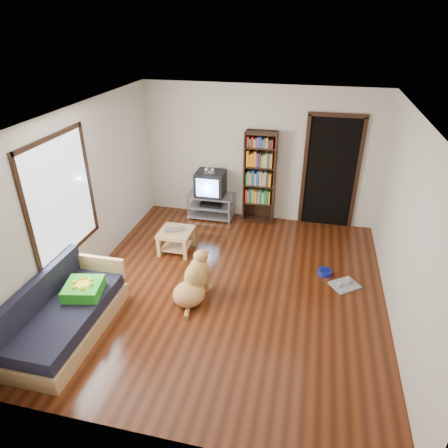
% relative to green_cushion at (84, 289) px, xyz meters
% --- Properties ---
extents(ground, '(5.00, 5.00, 0.00)m').
position_rel_green_cushion_xyz_m(ground, '(1.75, 1.08, -0.50)').
color(ground, '#56230E').
rests_on(ground, ground).
extents(ceiling, '(5.00, 5.00, 0.00)m').
position_rel_green_cushion_xyz_m(ceiling, '(1.75, 1.08, 2.10)').
color(ceiling, white).
rests_on(ceiling, ground).
extents(wall_back, '(4.50, 0.00, 4.50)m').
position_rel_green_cushion_xyz_m(wall_back, '(1.75, 3.58, 0.80)').
color(wall_back, beige).
rests_on(wall_back, ground).
extents(wall_front, '(4.50, 0.00, 4.50)m').
position_rel_green_cushion_xyz_m(wall_front, '(1.75, -1.42, 0.80)').
color(wall_front, beige).
rests_on(wall_front, ground).
extents(wall_left, '(0.00, 5.00, 5.00)m').
position_rel_green_cushion_xyz_m(wall_left, '(-0.50, 1.08, 0.80)').
color(wall_left, beige).
rests_on(wall_left, ground).
extents(wall_right, '(0.00, 5.00, 5.00)m').
position_rel_green_cushion_xyz_m(wall_right, '(4.00, 1.08, 0.80)').
color(wall_right, beige).
rests_on(wall_right, ground).
extents(green_cushion, '(0.55, 0.55, 0.15)m').
position_rel_green_cushion_xyz_m(green_cushion, '(0.00, 0.00, 0.00)').
color(green_cushion, green).
rests_on(green_cushion, sofa).
extents(laptop, '(0.41, 0.36, 0.03)m').
position_rel_green_cushion_xyz_m(laptop, '(0.60, 1.90, -0.08)').
color(laptop, silver).
rests_on(laptop, coffee_table).
extents(dog_bowl, '(0.22, 0.22, 0.08)m').
position_rel_green_cushion_xyz_m(dog_bowl, '(3.13, 1.79, -0.46)').
color(dog_bowl, navy).
rests_on(dog_bowl, ground).
extents(grey_rag, '(0.51, 0.49, 0.03)m').
position_rel_green_cushion_xyz_m(grey_rag, '(3.43, 1.54, -0.48)').
color(grey_rag, '#989898').
rests_on(grey_rag, ground).
extents(window, '(0.03, 1.46, 1.70)m').
position_rel_green_cushion_xyz_m(window, '(-0.48, 0.58, 1.00)').
color(window, white).
rests_on(window, wall_left).
extents(doorway, '(1.03, 0.05, 2.19)m').
position_rel_green_cushion_xyz_m(doorway, '(3.10, 3.56, 0.62)').
color(doorway, black).
rests_on(doorway, wall_back).
extents(tv_stand, '(0.90, 0.45, 0.50)m').
position_rel_green_cushion_xyz_m(tv_stand, '(0.85, 3.33, -0.23)').
color(tv_stand, '#99999E').
rests_on(tv_stand, ground).
extents(crt_tv, '(0.55, 0.52, 0.58)m').
position_rel_green_cushion_xyz_m(crt_tv, '(0.85, 3.35, 0.25)').
color(crt_tv, black).
rests_on(crt_tv, tv_stand).
extents(bookshelf, '(0.60, 0.30, 1.80)m').
position_rel_green_cushion_xyz_m(bookshelf, '(1.80, 3.42, 0.50)').
color(bookshelf, black).
rests_on(bookshelf, ground).
extents(sofa, '(0.80, 1.80, 0.80)m').
position_rel_green_cushion_xyz_m(sofa, '(-0.12, -0.30, -0.24)').
color(sofa, tan).
rests_on(sofa, ground).
extents(coffee_table, '(0.55, 0.55, 0.40)m').
position_rel_green_cushion_xyz_m(coffee_table, '(0.60, 1.93, -0.22)').
color(coffee_table, tan).
rests_on(coffee_table, ground).
extents(dog, '(0.59, 0.89, 0.73)m').
position_rel_green_cushion_xyz_m(dog, '(1.27, 0.76, -0.23)').
color(dog, '#D98C53').
rests_on(dog, ground).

